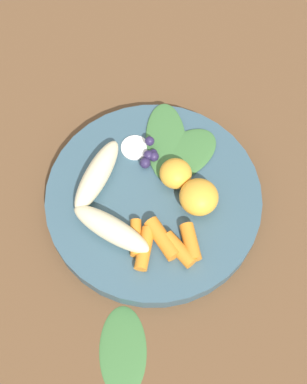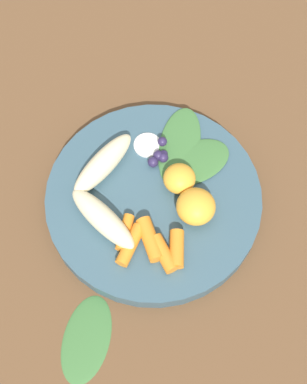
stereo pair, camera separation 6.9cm
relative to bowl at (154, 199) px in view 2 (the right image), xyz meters
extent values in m
plane|color=brown|center=(0.00, 0.00, -0.01)|extent=(2.40, 2.40, 0.00)
cylinder|color=#385666|center=(0.00, 0.00, 0.00)|extent=(0.29, 0.29, 0.03)
ellipsoid|color=beige|center=(-0.07, -0.01, 0.03)|extent=(0.06, 0.11, 0.03)
ellipsoid|color=beige|center=(-0.04, 0.06, 0.03)|extent=(0.11, 0.08, 0.03)
ellipsoid|color=#F4A833|center=(0.04, 0.00, 0.03)|extent=(0.04, 0.04, 0.03)
ellipsoid|color=#F4A833|center=(0.04, -0.05, 0.03)|extent=(0.05, 0.05, 0.04)
cylinder|color=orange|center=(-0.06, -0.03, 0.02)|extent=(0.04, 0.05, 0.01)
cylinder|color=orange|center=(-0.06, -0.05, 0.02)|extent=(0.05, 0.05, 0.02)
cylinder|color=orange|center=(-0.03, -0.06, 0.02)|extent=(0.03, 0.06, 0.02)
cylinder|color=orange|center=(-0.03, -0.08, 0.02)|extent=(0.02, 0.05, 0.02)
cylinder|color=orange|center=(-0.01, -0.08, 0.02)|extent=(0.04, 0.05, 0.02)
sphere|color=#2D234C|center=(0.03, 0.04, 0.02)|extent=(0.01, 0.01, 0.01)
sphere|color=#2D234C|center=(0.03, 0.05, 0.02)|extent=(0.01, 0.01, 0.01)
sphere|color=#2D234C|center=(0.03, 0.04, 0.02)|extent=(0.01, 0.01, 0.01)
sphere|color=#2D234C|center=(0.04, 0.05, 0.02)|extent=(0.01, 0.01, 0.01)
sphere|color=#2D234C|center=(0.04, 0.06, 0.03)|extent=(0.01, 0.01, 0.01)
sphere|color=#2D234C|center=(0.03, 0.05, 0.02)|extent=(0.01, 0.01, 0.01)
sphere|color=#2D234C|center=(0.02, 0.04, 0.02)|extent=(0.01, 0.01, 0.01)
cylinder|color=white|center=(0.03, 0.07, 0.01)|extent=(0.04, 0.04, 0.00)
ellipsoid|color=#3D7038|center=(0.07, 0.02, 0.02)|extent=(0.10, 0.06, 0.00)
ellipsoid|color=#3D7038|center=(0.06, 0.05, 0.02)|extent=(0.12, 0.13, 0.00)
ellipsoid|color=#3D7038|center=(-0.15, -0.13, -0.01)|extent=(0.11, 0.12, 0.01)
camera|label=1|loc=(-0.19, -0.22, 0.65)|focal=49.90mm
camera|label=2|loc=(-0.13, -0.26, 0.65)|focal=49.90mm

